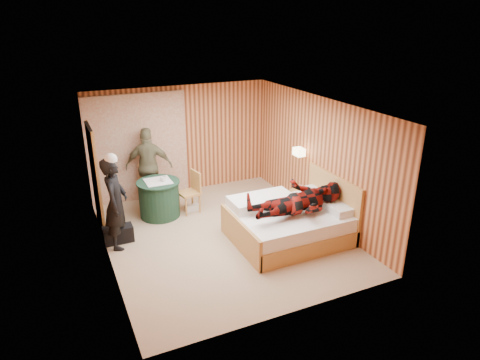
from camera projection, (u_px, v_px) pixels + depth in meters
name	position (u px, v px, depth m)	size (l,w,h in m)	color
floor	(223.00, 235.00, 8.20)	(4.20, 5.00, 0.01)	tan
ceiling	(221.00, 106.00, 7.29)	(4.20, 5.00, 0.01)	white
wall_back	(181.00, 140.00, 9.86)	(4.20, 0.02, 2.50)	#E29056
wall_left	(102.00, 194.00, 6.93)	(0.02, 5.00, 2.50)	#E29056
wall_right	(319.00, 159.00, 8.56)	(0.02, 5.00, 2.50)	#E29056
curtain	(138.00, 148.00, 9.43)	(2.20, 0.08, 2.40)	beige
doorway	(95.00, 178.00, 8.21)	(0.06, 0.90, 2.05)	black
wall_lamp	(299.00, 152.00, 8.86)	(0.26, 0.24, 0.16)	gold
bed	(290.00, 222.00, 8.02)	(2.08, 1.64, 1.13)	tan
nightstand	(303.00, 203.00, 8.95)	(0.40, 0.54, 0.52)	tan
round_table	(159.00, 198.00, 8.87)	(0.89, 0.89, 0.79)	#204530
chair_far	(150.00, 181.00, 9.40)	(0.45, 0.45, 0.93)	tan
chair_near	(192.00, 189.00, 9.05)	(0.47, 0.47, 0.89)	tan
duffel_bag	(118.00, 234.00, 7.93)	(0.54, 0.29, 0.30)	black
sneaker_left	(192.00, 208.00, 9.21)	(0.30, 0.12, 0.13)	white
sneaker_right	(169.00, 217.00, 8.85)	(0.24, 0.10, 0.11)	white
woman_standing	(116.00, 203.00, 7.54)	(0.62, 0.41, 1.70)	black
man_at_table	(149.00, 166.00, 9.32)	(1.01, 0.42, 1.72)	#726D4C
man_on_bed	(299.00, 193.00, 7.59)	(1.77, 0.67, 0.86)	maroon
book_lower	(305.00, 192.00, 8.81)	(0.17, 0.22, 0.02)	white
book_upper	(305.00, 191.00, 8.80)	(0.16, 0.22, 0.02)	white
cup_nightstand	(300.00, 188.00, 8.95)	(0.10, 0.10, 0.09)	white
cup_table	(163.00, 179.00, 8.70)	(0.12, 0.12, 0.10)	white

